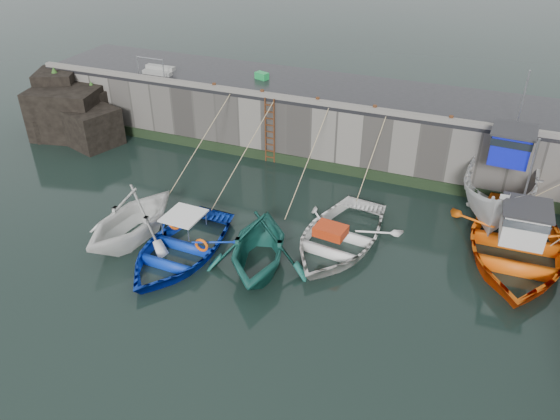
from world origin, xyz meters
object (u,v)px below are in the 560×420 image
at_px(boat_near_white, 134,238).
at_px(boat_near_blue, 180,255).
at_px(fish_crate, 262,76).
at_px(bollard_a, 214,86).
at_px(boat_near_blacktrim, 259,266).
at_px(ladder, 270,131).
at_px(bollard_b, 262,93).
at_px(boat_near_navy, 338,244).
at_px(boat_far_orange, 516,245).
at_px(bollard_e, 451,119).
at_px(bollard_d, 375,108).
at_px(boat_far_white, 502,184).
at_px(bollard_c, 318,100).

xyz_separation_m(boat_near_white, boat_near_blue, (2.20, -0.30, 0.00)).
distance_m(fish_crate, bollard_a, 2.67).
relative_size(boat_near_white, boat_near_blacktrim, 1.02).
xyz_separation_m(boat_near_blue, boat_near_blacktrim, (2.96, 0.47, 0.00)).
distance_m(ladder, boat_near_blue, 8.44).
height_order(bollard_a, bollard_b, same).
bearing_deg(boat_near_blacktrim, boat_near_navy, 32.38).
relative_size(ladder, bollard_a, 11.43).
bearing_deg(ladder, bollard_a, 173.62).
height_order(boat_far_orange, bollard_b, boat_far_orange).
bearing_deg(bollard_e, bollard_b, 180.00).
distance_m(boat_near_white, boat_far_orange, 14.17).
distance_m(fish_crate, bollard_d, 6.66).
bearing_deg(boat_near_navy, boat_near_white, -154.11).
xyz_separation_m(boat_far_white, boat_far_orange, (0.77, -3.18, -0.73)).
height_order(bollard_a, bollard_e, same).
relative_size(boat_near_blue, bollard_e, 19.61).
bearing_deg(bollard_c, ladder, -171.33).
relative_size(fish_crate, bollard_e, 2.34).
xyz_separation_m(bollard_a, bollard_c, (5.20, 0.00, 0.00)).
bearing_deg(bollard_e, bollard_a, 180.00).
relative_size(boat_far_orange, bollard_b, 26.04).
xyz_separation_m(boat_near_navy, boat_far_white, (5.38, 4.87, 1.20)).
xyz_separation_m(boat_near_navy, boat_far_orange, (6.15, 1.69, 0.48)).
bearing_deg(bollard_b, boat_far_white, -4.62).
bearing_deg(fish_crate, boat_near_navy, -31.56).
height_order(boat_near_blue, boat_near_blacktrim, boat_near_blacktrim).
bearing_deg(bollard_a, boat_near_blue, -71.26).
bearing_deg(bollard_a, boat_near_navy, -35.44).
distance_m(boat_far_orange, bollard_a, 15.07).
xyz_separation_m(boat_near_blacktrim, bollard_b, (-3.39, 8.16, 3.30)).
distance_m(boat_near_blue, boat_near_navy, 5.91).
height_order(boat_far_white, boat_far_orange, boat_far_white).
relative_size(boat_far_orange, bollard_c, 26.04).
xyz_separation_m(boat_near_navy, fish_crate, (-6.57, 7.96, 3.33)).
bearing_deg(fish_crate, boat_near_blacktrim, -48.23).
bearing_deg(boat_near_white, bollard_e, 44.85).
height_order(ladder, bollard_d, bollard_d).
height_order(bollard_a, bollard_d, same).
distance_m(ladder, bollard_b, 1.81).
bearing_deg(fish_crate, bollard_e, 5.83).
bearing_deg(boat_far_white, boat_near_navy, -134.57).
height_order(boat_near_blue, bollard_c, bollard_c).
bearing_deg(bollard_b, boat_near_white, -102.03).
bearing_deg(boat_near_navy, boat_far_white, 48.84).
bearing_deg(boat_near_blue, bollard_a, 110.60).
bearing_deg(bollard_e, bollard_c, 180.00).
distance_m(boat_near_blue, bollard_e, 12.27).
xyz_separation_m(boat_far_orange, bollard_b, (-11.74, 4.07, 2.82)).
distance_m(bollard_b, bollard_e, 8.50).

